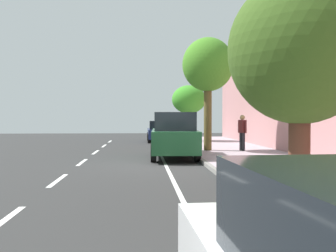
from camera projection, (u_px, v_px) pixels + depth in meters
The scene contains 14 objects.
ground at pixel (161, 164), 14.06m from camera, with size 54.67×54.67×0.00m, color #2D2D2D.
sidewalk at pixel (262, 162), 14.32m from camera, with size 4.36×34.17×0.14m, color #AA96A0.
curb_edge at pixel (204, 162), 14.17m from camera, with size 0.16×34.17×0.14m, color gray.
lane_stripe_centre at pixel (72, 170), 12.56m from camera, with size 0.14×31.60×0.01m.
lane_stripe_bike_edge at pixel (165, 164), 14.07m from camera, with size 0.12×34.17×0.01m, color white.
building_facade at pixel (323, 99), 14.43m from camera, with size 0.50×34.17×5.01m, color #B37A7A.
parked_suv_green_second at pixel (174, 135), 16.17m from camera, with size 2.12×4.78×1.99m.
parked_sedan_dark_blue_mid at pixel (160, 131), 26.88m from camera, with size 1.84×4.40×1.52m.
bicycle_at_curb at pixel (175, 141), 21.56m from camera, with size 1.51×1.00×0.78m.
cyclist_with_backpack at pixel (179, 130), 21.10m from camera, with size 0.53×0.55×1.71m.
street_tree_mid_block at pixel (300, 51), 7.62m from camera, with size 2.96×2.96×4.57m.
street_tree_far_end at pixel (208, 66), 18.36m from camera, with size 2.54×2.54×5.58m.
street_tree_corner at pixel (189, 100), 25.91m from camera, with size 2.37×2.37×3.87m.
pedestrian_on_phone at pixel (242, 130), 18.24m from camera, with size 0.36×0.58×1.75m.
Camera 1 is at (-0.71, -14.00, 1.79)m, focal length 39.68 mm.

